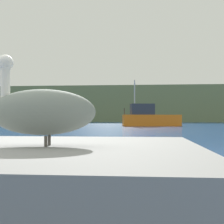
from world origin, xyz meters
TOP-DOWN VIEW (x-y plane):
  - hillside_backdrop at (0.00, 63.57)m, footprint 140.00×15.03m
  - pier_dock at (1.14, -0.74)m, footprint 3.01×2.91m
  - pelican at (1.13, -0.74)m, footprint 1.28×0.51m
  - fishing_boat_orange at (2.97, 30.01)m, footprint 6.35×2.75m

SIDE VIEW (x-z plane):
  - pier_dock at x=1.14m, z-range 0.00..0.68m
  - fishing_boat_orange at x=2.97m, z-range -1.55..3.40m
  - pelican at x=1.13m, z-range 0.58..1.46m
  - hillside_backdrop at x=0.00m, z-range 0.00..7.17m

